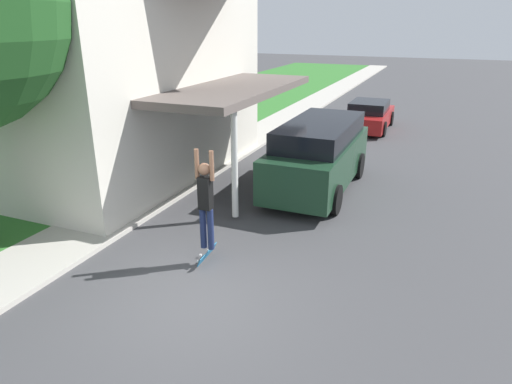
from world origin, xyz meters
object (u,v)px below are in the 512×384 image
Objects in this scene: suv_parked at (318,154)px; car_down_street at (369,116)px; skateboarder at (206,199)px; skateboard at (207,254)px.

suv_parked is 1.26× the size of car_down_street.
skateboarder is 1.25m from skateboard.
car_down_street is (0.00, 8.64, -0.45)m from suv_parked.
skateboarder is at bearing -93.60° from car_down_street.
skateboarder reaches higher than car_down_street.
car_down_street reaches higher than skateboard.
suv_parked is at bearing -90.02° from car_down_street.
car_down_street is 13.86m from skateboarder.
skateboarder is (-0.87, -13.80, 0.83)m from car_down_street.
suv_parked is 2.47× the size of skateboarder.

